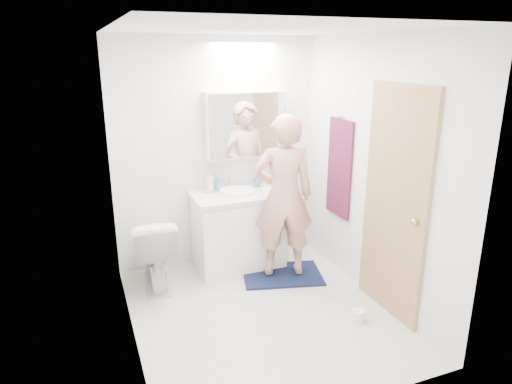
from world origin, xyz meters
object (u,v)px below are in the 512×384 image
medicine_cabinet (246,124)px  soap_bottle_a (210,182)px  toothbrush_cup (257,183)px  toilet_paper_roll (358,315)px  soap_bottle_b (218,183)px  toilet (154,251)px  person (283,196)px  vanity_cabinet (238,232)px

medicine_cabinet → soap_bottle_a: bearing=-172.0°
soap_bottle_a → toothbrush_cup: (0.53, 0.01, -0.07)m
toothbrush_cup → toilet_paper_roll: (0.32, -1.56, -0.81)m
medicine_cabinet → toilet_paper_roll: (0.43, -1.61, -1.45)m
toilet_paper_roll → soap_bottle_a: bearing=119.0°
soap_bottle_b → toilet_paper_roll: (0.76, -1.58, -0.86)m
soap_bottle_a → toilet: bearing=-158.1°
toilet → soap_bottle_a: (0.66, 0.26, 0.56)m
medicine_cabinet → toilet: 1.60m
toilet → toothbrush_cup: (1.19, 0.27, 0.50)m
medicine_cabinet → soap_bottle_b: (-0.33, -0.03, -0.59)m
medicine_cabinet → soap_bottle_b: 0.68m
person → toilet_paper_roll: person is taller
person → toilet: bearing=1.9°
toilet → person: bearing=171.3°
toothbrush_cup → toilet_paper_roll: toothbrush_cup is taller
toothbrush_cup → toilet_paper_roll: bearing=-78.2°
soap_bottle_b → toothbrush_cup: soap_bottle_b is taller
toothbrush_cup → medicine_cabinet: bearing=155.2°
person → soap_bottle_a: (-0.59, 0.55, 0.06)m
medicine_cabinet → soap_bottle_b: medicine_cabinet is taller
medicine_cabinet → toilet: (-1.09, -0.32, -1.13)m
vanity_cabinet → person: (0.34, -0.40, 0.48)m
vanity_cabinet → soap_bottle_a: bearing=149.5°
person → soap_bottle_b: size_ratio=9.43×
medicine_cabinet → toilet_paper_roll: medicine_cabinet is taller
vanity_cabinet → soap_bottle_a: (-0.25, 0.15, 0.54)m
soap_bottle_a → toilet_paper_roll: size_ratio=1.99×
soap_bottle_a → medicine_cabinet: bearing=8.0°
soap_bottle_b → toothbrush_cup: (0.44, -0.02, -0.04)m
person → toothbrush_cup: bearing=-69.4°
medicine_cabinet → toilet_paper_roll: bearing=-75.0°
toilet → soap_bottle_b: size_ratio=4.20×
medicine_cabinet → soap_bottle_a: 0.71m
soap_bottle_a → toilet_paper_roll: bearing=-61.0°
medicine_cabinet → person: medicine_cabinet is taller
toilet → person: person is taller
toilet → toothbrush_cup: bearing=-162.9°
vanity_cabinet → soap_bottle_a: soap_bottle_a is taller
person → soap_bottle_b: (-0.49, 0.58, 0.04)m
vanity_cabinet → medicine_cabinet: (0.17, 0.21, 1.11)m
person → toilet_paper_roll: (0.27, -1.00, -0.82)m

